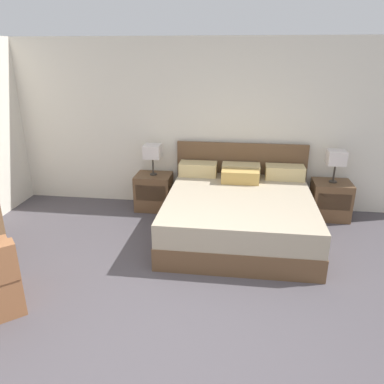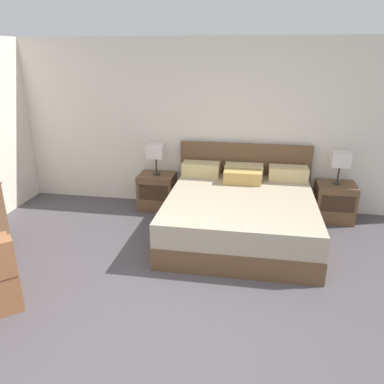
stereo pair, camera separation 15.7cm
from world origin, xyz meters
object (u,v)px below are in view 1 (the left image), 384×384
bed (239,212)px  table_lamp_right (336,158)px  table_lamp_left (152,152)px  nightstand_left (154,192)px  nightstand_right (330,200)px

bed → table_lamp_right: bearing=28.4°
table_lamp_left → table_lamp_right: 2.67m
nightstand_left → table_lamp_left: (0.00, 0.00, 0.64)m
table_lamp_right → table_lamp_left: bearing=180.0°
bed → nightstand_right: bearing=28.3°
nightstand_left → table_lamp_left: bearing=90.0°
nightstand_right → table_lamp_right: 0.64m
nightstand_left → table_lamp_right: bearing=0.0°
bed → table_lamp_right: size_ratio=4.32×
nightstand_left → nightstand_right: (2.67, 0.00, 0.00)m
bed → table_lamp_left: 1.63m
nightstand_left → table_lamp_right: (2.67, 0.00, 0.64)m
nightstand_right → table_lamp_left: size_ratio=1.17×
nightstand_left → table_lamp_right: 2.75m
table_lamp_left → nightstand_right: bearing=-0.0°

